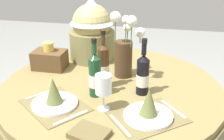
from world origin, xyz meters
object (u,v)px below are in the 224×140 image
object	(u,v)px
wine_bottle_centre	(103,66)
flower_vase	(124,50)
wine_bottle_right	(95,75)
book_on_table	(89,134)
place_setting_left	(54,98)
wine_bottle_left	(143,74)
gift_tub_back_left	(92,28)
dining_table	(111,105)
wine_glass_right	(103,85)
woven_basket_side_left	(50,59)
place_setting_right	(148,109)

from	to	relation	value
wine_bottle_centre	flower_vase	bearing A→B (deg)	61.21
wine_bottle_right	book_on_table	bearing A→B (deg)	-79.10
place_setting_left	wine_bottle_left	world-z (taller)	wine_bottle_left
book_on_table	gift_tub_back_left	bearing A→B (deg)	122.55
dining_table	gift_tub_back_left	bearing A→B (deg)	119.77
wine_bottle_left	wine_glass_right	distance (m)	0.27
place_setting_left	wine_bottle_right	xyz separation A→B (m)	(0.18, 0.15, 0.08)
gift_tub_back_left	wine_bottle_right	bearing A→B (deg)	-72.97
flower_vase	wine_bottle_left	xyz separation A→B (m)	(0.14, -0.20, -0.06)
book_on_table	gift_tub_back_left	distance (m)	0.95
wine_bottle_centre	book_on_table	size ratio (longest dim) A/B	2.15
dining_table	flower_vase	size ratio (longest dim) A/B	3.21
wine_bottle_centre	woven_basket_side_left	xyz separation A→B (m)	(-0.42, 0.19, -0.07)
wine_glass_right	woven_basket_side_left	xyz separation A→B (m)	(-0.48, 0.43, -0.07)
place_setting_left	wine_glass_right	bearing A→B (deg)	4.33
wine_glass_right	woven_basket_side_left	size ratio (longest dim) A/B	0.89
wine_glass_right	place_setting_left	bearing A→B (deg)	-175.67
flower_vase	woven_basket_side_left	size ratio (longest dim) A/B	1.95
place_setting_left	place_setting_right	world-z (taller)	same
woven_basket_side_left	gift_tub_back_left	bearing A→B (deg)	44.49
book_on_table	place_setting_left	bearing A→B (deg)	158.11
flower_vase	woven_basket_side_left	world-z (taller)	flower_vase
place_setting_left	place_setting_right	xyz separation A→B (m)	(0.49, -0.01, 0.00)
flower_vase	book_on_table	xyz separation A→B (m)	(-0.05, -0.64, -0.17)
wine_bottle_right	gift_tub_back_left	bearing A→B (deg)	107.03
place_setting_right	wine_bottle_left	world-z (taller)	wine_bottle_left
wine_bottle_centre	wine_glass_right	size ratio (longest dim) A/B	1.80
wine_bottle_right	woven_basket_side_left	xyz separation A→B (m)	(-0.40, 0.30, -0.06)
book_on_table	gift_tub_back_left	size ratio (longest dim) A/B	0.36
place_setting_right	dining_table	bearing A→B (deg)	128.77
place_setting_left	gift_tub_back_left	distance (m)	0.71
place_setting_right	woven_basket_side_left	xyz separation A→B (m)	(-0.71, 0.47, 0.02)
place_setting_right	wine_bottle_right	world-z (taller)	wine_bottle_right
place_setting_left	wine_bottle_centre	bearing A→B (deg)	52.28
place_setting_right	wine_bottle_right	size ratio (longest dim) A/B	1.29
woven_basket_side_left	book_on_table	bearing A→B (deg)	-54.62
wine_bottle_left	woven_basket_side_left	size ratio (longest dim) A/B	1.49
place_setting_left	gift_tub_back_left	size ratio (longest dim) A/B	0.95
wine_bottle_centre	place_setting_right	bearing A→B (deg)	-43.58
wine_bottle_left	flower_vase	bearing A→B (deg)	123.98
dining_table	wine_bottle_centre	bearing A→B (deg)	-131.25
place_setting_left	woven_basket_side_left	bearing A→B (deg)	115.98
place_setting_right	gift_tub_back_left	bearing A→B (deg)	124.03
wine_bottle_centre	gift_tub_back_left	bearing A→B (deg)	113.54
flower_vase	dining_table	bearing A→B (deg)	-114.16
flower_vase	gift_tub_back_left	world-z (taller)	gift_tub_back_left
wine_bottle_right	flower_vase	bearing A→B (deg)	67.32
place_setting_left	dining_table	bearing A→B (deg)	51.79
dining_table	book_on_table	world-z (taller)	book_on_table
wine_bottle_centre	woven_basket_side_left	world-z (taller)	wine_bottle_centre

